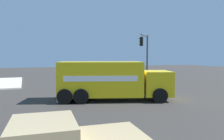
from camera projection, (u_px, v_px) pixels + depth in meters
The scene contains 3 objects.
ground_plane at pixel (115, 96), 17.01m from camera, with size 100.00×100.00×0.00m, color #33302D.
delivery_truck at pixel (111, 80), 15.46m from camera, with size 4.97×8.14×2.71m.
traffic_light_primary at pixel (145, 51), 25.34m from camera, with size 2.98×2.64×5.65m.
Camera 1 is at (-15.54, 6.52, 3.08)m, focal length 35.18 mm.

